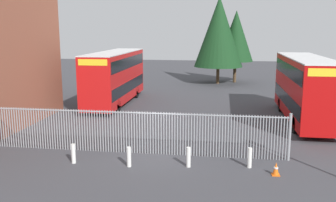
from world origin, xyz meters
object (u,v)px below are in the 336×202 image
bollard_near_left (73,154)px  bollard_near_right (189,157)px  traffic_cone_by_gate (276,169)px  bollard_far_right (250,158)px  double_decker_bus_near_gate (305,86)px  bollard_center_front (129,157)px  double_decker_bus_behind_fence_left (115,75)px

bollard_near_left → bollard_near_right: size_ratio=1.00×
traffic_cone_by_gate → bollard_near_left: bearing=179.1°
bollard_far_right → traffic_cone_by_gate: bearing=-35.4°
bollard_near_left → traffic_cone_by_gate: size_ratio=1.61×
bollard_near_right → double_decker_bus_near_gate: bearing=54.7°
double_decker_bus_near_gate → traffic_cone_by_gate: size_ratio=18.32×
traffic_cone_by_gate → bollard_center_front: bearing=179.3°
bollard_far_right → traffic_cone_by_gate: bollard_far_right is taller
bollard_near_left → double_decker_bus_behind_fence_left: bearing=98.3°
double_decker_bus_near_gate → bollard_near_right: 12.39m
traffic_cone_by_gate → bollard_near_right: bearing=173.5°
double_decker_bus_near_gate → bollard_far_right: bearing=-113.9°
double_decker_bus_behind_fence_left → bollard_far_right: size_ratio=11.38×
bollard_center_front → bollard_far_right: (5.53, 0.69, 0.00)m
double_decker_bus_near_gate → bollard_near_right: size_ratio=11.38×
double_decker_bus_behind_fence_left → bollard_near_right: double_decker_bus_behind_fence_left is taller
bollard_center_front → bollard_near_right: same height
double_decker_bus_near_gate → traffic_cone_by_gate: double_decker_bus_near_gate is taller
double_decker_bus_near_gate → bollard_near_right: bearing=-125.3°
double_decker_bus_near_gate → bollard_near_left: bearing=-140.7°
double_decker_bus_behind_fence_left → bollard_far_right: bearing=-52.9°
bollard_center_front → traffic_cone_by_gate: size_ratio=1.61×
double_decker_bus_near_gate → bollard_near_right: double_decker_bus_near_gate is taller
bollard_far_right → bollard_near_left: bearing=-175.7°
double_decker_bus_near_gate → bollard_far_right: (-4.28, -9.66, -1.95)m
bollard_near_left → bollard_center_front: size_ratio=1.00×
bollard_far_right → double_decker_bus_behind_fence_left: bearing=127.1°
traffic_cone_by_gate → bollard_far_right: bearing=144.6°
double_decker_bus_behind_fence_left → bollard_center_front: size_ratio=11.38×
bollard_near_left → bollard_far_right: 8.29m
bollard_near_left → bollard_center_front: same height
traffic_cone_by_gate → double_decker_bus_behind_fence_left: bearing=128.3°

